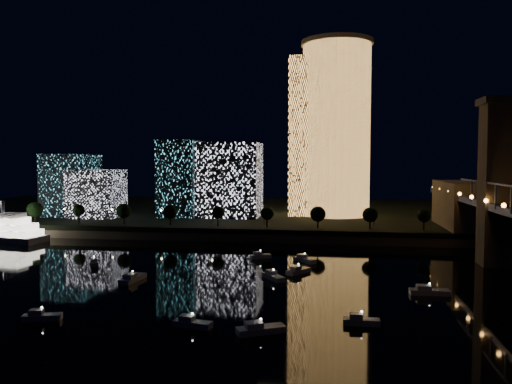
% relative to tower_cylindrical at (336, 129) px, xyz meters
% --- Properties ---
extents(ground, '(520.00, 520.00, 0.00)m').
position_rel_tower_cylindrical_xyz_m(ground, '(-17.23, -135.37, -46.49)').
color(ground, black).
rests_on(ground, ground).
extents(far_bank, '(420.00, 160.00, 5.00)m').
position_rel_tower_cylindrical_xyz_m(far_bank, '(-17.23, 24.63, -43.99)').
color(far_bank, black).
rests_on(far_bank, ground).
extents(seawall, '(420.00, 6.00, 3.00)m').
position_rel_tower_cylindrical_xyz_m(seawall, '(-17.23, -53.37, -44.99)').
color(seawall, '#6B5E4C').
rests_on(seawall, ground).
extents(tower_cylindrical, '(34.00, 34.00, 82.74)m').
position_rel_tower_cylindrical_xyz_m(tower_cylindrical, '(0.00, 0.00, 0.00)').
color(tower_cylindrical, '#FFAD51').
rests_on(tower_cylindrical, far_bank).
extents(tower_rectangular, '(23.63, 23.63, 75.18)m').
position_rel_tower_cylindrical_xyz_m(tower_rectangular, '(-10.42, 2.74, -3.91)').
color(tower_rectangular, '#FFAD51').
rests_on(tower_rectangular, far_bank).
extents(midrise_blocks, '(101.23, 34.54, 35.81)m').
position_rel_tower_cylindrical_xyz_m(midrise_blocks, '(-82.29, -15.14, -25.59)').
color(midrise_blocks, white).
rests_on(midrise_blocks, far_bank).
extents(motorboats, '(100.98, 74.76, 2.78)m').
position_rel_tower_cylindrical_xyz_m(motorboats, '(-22.93, -122.74, -45.68)').
color(motorboats, silver).
rests_on(motorboats, ground).
extents(esplanade_trees, '(165.84, 6.66, 8.83)m').
position_rel_tower_cylindrical_xyz_m(esplanade_trees, '(-53.35, -47.37, -36.03)').
color(esplanade_trees, black).
rests_on(esplanade_trees, far_bank).
extents(street_lamps, '(132.70, 0.70, 5.65)m').
position_rel_tower_cylindrical_xyz_m(street_lamps, '(-51.23, -41.37, -37.47)').
color(street_lamps, black).
rests_on(street_lamps, far_bank).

